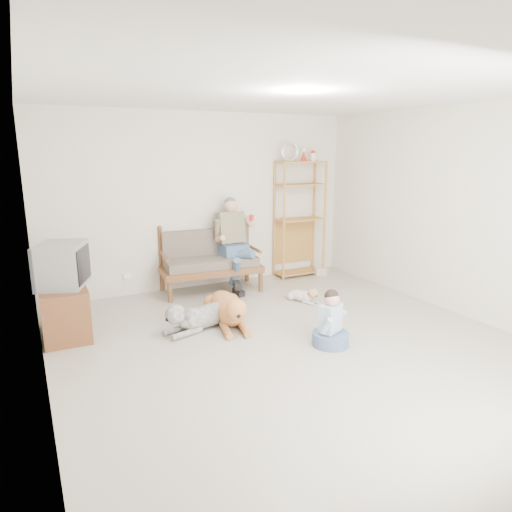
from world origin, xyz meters
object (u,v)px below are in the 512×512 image
tv_stand (64,311)px  golden_retriever (228,308)px  loveseat (209,260)px  etagere (300,218)px

tv_stand → golden_retriever: size_ratio=0.62×
loveseat → etagere: bearing=9.4°
golden_retriever → etagere: bearing=48.1°
tv_stand → golden_retriever: 1.94m
loveseat → etagere: size_ratio=0.69×
loveseat → golden_retriever: (-0.30, -1.38, -0.30)m
etagere → golden_retriever: etagere is taller
loveseat → etagere: etagere is taller
etagere → tv_stand: 4.05m
loveseat → golden_retriever: size_ratio=1.06×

